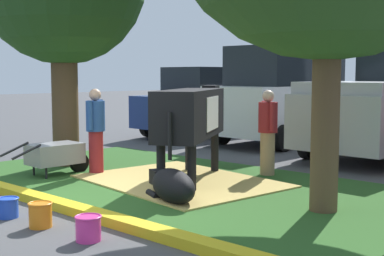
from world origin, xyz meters
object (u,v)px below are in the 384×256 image
Objects in this scene: person_visitor_near at (96,129)px; bucket_pink at (88,228)px; bucket_orange at (40,214)px; suv_dark_grey at (286,95)px; sedan_silver at (206,103)px; wheelbarrow at (56,154)px; cow_holstein at (192,114)px; calf_lying at (172,186)px; bucket_blue at (8,207)px; person_handler at (268,130)px.

bucket_pink is (3.06, -2.46, -0.68)m from person_visitor_near.
suv_dark_grey is at bearing 104.07° from bucket_orange.
sedan_silver is at bearing 123.62° from bucket_pink.
cow_holstein is at bearing 32.55° from wheelbarrow.
suv_dark_grey is at bearing 106.43° from cow_holstein.
cow_holstein reaches higher than calf_lying.
sedan_silver reaches higher than bucket_blue.
bucket_orange is at bearing -48.72° from person_visitor_near.
person_visitor_near reaches higher than bucket_blue.
person_handler is 0.34× the size of sedan_silver.
bucket_orange is at bearing -98.05° from calf_lying.
wheelbarrow is 0.34× the size of suv_dark_grey.
sedan_silver is (-5.66, 8.51, 0.84)m from bucket_pink.
calf_lying is 7.35m from suv_dark_grey.
wheelbarrow is at bearing 151.37° from bucket_pink.
bucket_orange is (-0.27, -1.94, -0.08)m from calf_lying.
sedan_silver reaches higher than person_handler.
bucket_pink is (1.43, -3.23, -0.99)m from cow_holstein.
person_handler is at bearing 59.27° from cow_holstein.
bucket_blue is (-0.10, -3.34, -1.00)m from cow_holstein.
wheelbarrow reaches higher than calf_lying.
suv_dark_grey is (-1.62, 5.48, 0.13)m from cow_holstein.
bucket_blue is at bearing -91.72° from cow_holstein.
bucket_blue is (-0.96, -1.98, -0.10)m from calf_lying.
sedan_silver is (-4.95, 4.06, 0.17)m from person_handler.
sedan_silver is (-4.23, 5.28, -0.15)m from cow_holstein.
bucket_pink is at bearing -70.76° from suv_dark_grey.
bucket_orange is at bearing -36.64° from wheelbarrow.
person_visitor_near reaches higher than person_handler.
person_visitor_near is 6.27m from suv_dark_grey.
calf_lying is 2.63m from person_visitor_near.
wheelbarrow is at bearing -71.89° from sedan_silver.
person_handler is 5.48× the size of bucket_blue.
wheelbarrow is 2.83m from bucket_blue.
person_visitor_near is at bearing 141.19° from bucket_pink.
person_handler is at bearing 40.14° from person_visitor_near.
suv_dark_grey is (-2.34, 4.27, 0.45)m from person_handler.
suv_dark_grey is (-3.04, 8.72, 1.12)m from bucket_pink.
person_handler is 0.95× the size of wheelbarrow.
wheelbarrow is 3.32m from bucket_orange.
bucket_pink is (1.53, 0.11, 0.01)m from bucket_blue.
person_handler is at bearing 79.77° from bucket_blue.
bucket_orange is (0.59, -3.30, -0.98)m from cow_holstein.
bucket_pink is 0.07× the size of sedan_silver.
wheelbarrow is at bearing -128.52° from person_visitor_near.
person_handler is at bearing -61.28° from suv_dark_grey.
person_handler is 3.08m from person_visitor_near.
cow_holstein reaches higher than person_visitor_near.
sedan_silver reaches higher than bucket_orange.
suv_dark_grey is at bearing 89.83° from person_visitor_near.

